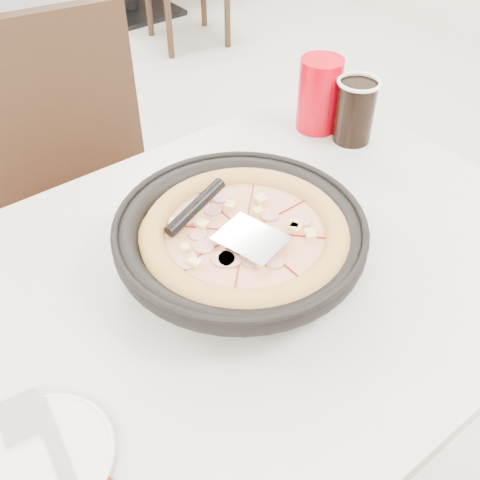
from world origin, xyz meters
TOP-DOWN VIEW (x-y plane):
  - floor at (0.00, 0.00)m, footprint 7.00×7.00m
  - main_table at (0.26, -0.41)m, footprint 1.27×0.90m
  - chair_far at (0.27, 0.17)m, footprint 0.49×0.49m
  - trivet at (0.33, -0.43)m, footprint 0.14×0.14m
  - pizza_pan at (0.30, -0.40)m, footprint 0.35×0.35m
  - pizza at (0.30, -0.41)m, footprint 0.37×0.37m
  - pizza_server at (0.29, -0.44)m, footprint 0.10×0.12m
  - side_plate at (-0.10, -0.53)m, footprint 0.18×0.18m
  - fork at (-0.09, -0.54)m, footprint 0.04×0.18m
  - cola_glass at (0.73, -0.24)m, footprint 0.09×0.09m
  - red_cup at (0.70, -0.16)m, footprint 0.10×0.10m

SIDE VIEW (x-z plane):
  - floor at x=0.00m, z-range 0.00..0.00m
  - main_table at x=0.26m, z-range 0.00..0.75m
  - chair_far at x=0.27m, z-range 0.00..0.95m
  - side_plate at x=-0.10m, z-range 0.75..0.77m
  - trivet at x=0.33m, z-range 0.75..0.79m
  - fork at x=-0.09m, z-range 0.77..0.77m
  - pizza_pan at x=0.30m, z-range 0.79..0.80m
  - pizza at x=0.30m, z-range 0.80..0.82m
  - cola_glass at x=0.73m, z-range 0.75..0.88m
  - red_cup at x=0.70m, z-range 0.75..0.91m
  - pizza_server at x=0.29m, z-range 0.84..0.84m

